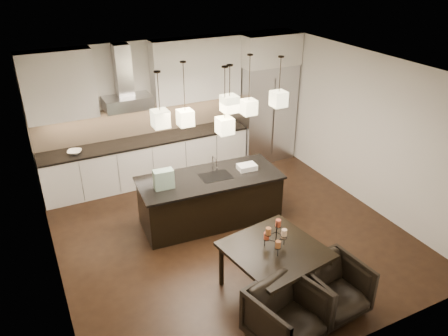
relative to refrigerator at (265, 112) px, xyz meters
name	(u,v)px	position (x,y,z in m)	size (l,w,h in m)	color
floor	(229,233)	(-2.10, -2.38, -1.08)	(5.50, 5.50, 0.02)	black
ceiling	(230,70)	(-2.10, -2.38, 1.73)	(5.50, 5.50, 0.02)	white
wall_back	(169,107)	(-2.10, 0.38, 0.32)	(5.50, 0.02, 2.80)	silver
wall_front	(347,260)	(-2.10, -5.14, 0.32)	(5.50, 0.02, 2.80)	silver
wall_left	(43,199)	(-4.86, -2.38, 0.32)	(0.02, 5.50, 2.80)	silver
wall_right	(365,130)	(0.66, -2.38, 0.32)	(0.02, 5.50, 2.80)	silver
refrigerator	(265,112)	(0.00, 0.00, 0.00)	(1.20, 0.72, 2.15)	#B7B7BA
fridge_panel	(268,49)	(0.00, 0.00, 1.40)	(1.26, 0.72, 0.65)	silver
lower_cabinets	(149,161)	(-2.73, 0.05, -0.64)	(4.21, 0.62, 0.88)	silver
countertop	(147,140)	(-2.73, 0.05, -0.17)	(4.21, 0.66, 0.04)	black
backsplash	(141,120)	(-2.73, 0.35, 0.16)	(4.21, 0.02, 0.63)	tan
upper_cab_left	(58,86)	(-4.20, 0.19, 1.10)	(1.25, 0.35, 1.25)	silver
upper_cab_right	(196,69)	(-1.55, 0.19, 1.10)	(1.86, 0.35, 1.25)	silver
hood_canopy	(128,103)	(-3.03, 0.10, 0.65)	(0.90, 0.52, 0.24)	#B7B7BA
hood_chimney	(123,70)	(-3.03, 0.21, 1.24)	(0.30, 0.28, 0.96)	#B7B7BA
fruit_bowl	(75,152)	(-4.14, 0.00, -0.12)	(0.26, 0.26, 0.06)	silver
island_body	(210,200)	(-2.22, -1.88, -0.66)	(2.36, 0.95, 0.83)	black
island_top	(210,178)	(-2.22, -1.88, -0.22)	(2.44, 1.02, 0.04)	black
faucet	(213,164)	(-2.12, -1.79, -0.02)	(0.09, 0.23, 0.36)	silver
tote_bag	(164,179)	(-3.04, -1.89, -0.04)	(0.32, 0.17, 0.32)	#276C41
food_container	(247,167)	(-1.52, -1.91, -0.16)	(0.32, 0.23, 0.09)	silver
dining_table	(274,270)	(-2.18, -3.90, -0.71)	(1.21, 1.21, 0.73)	black
candelabra	(276,236)	(-2.18, -3.90, -0.13)	(0.35, 0.35, 0.43)	black
candle_a	(284,235)	(-2.04, -3.88, -0.18)	(0.07, 0.07, 0.10)	beige
candle_b	(266,236)	(-2.26, -3.80, -0.18)	(0.07, 0.07, 0.10)	#C44C2D
candle_c	(278,244)	(-2.23, -4.03, -0.18)	(0.07, 0.07, 0.10)	#A45E31
candle_d	(278,223)	(-2.09, -3.80, -0.02)	(0.07, 0.07, 0.10)	#C44C2D
candle_e	(268,231)	(-2.30, -3.91, -0.02)	(0.07, 0.07, 0.10)	#A45E31
candle_f	(284,233)	(-2.14, -4.03, -0.02)	(0.07, 0.07, 0.10)	beige
armchair_left	(286,315)	(-2.50, -4.69, -0.70)	(0.80, 0.83, 0.75)	black
armchair_right	(334,288)	(-1.66, -4.56, -0.72)	(0.77, 0.79, 0.72)	black
pendant_a	(160,119)	(-3.04, -1.94, 1.01)	(0.24, 0.24, 0.26)	beige
pendant_b	(185,118)	(-2.50, -1.55, 0.80)	(0.24, 0.24, 0.26)	beige
pendant_c	(230,104)	(-1.94, -2.06, 1.11)	(0.24, 0.24, 0.26)	beige
pendant_d	(249,107)	(-1.32, -1.57, 0.81)	(0.24, 0.24, 0.26)	beige
pendant_e	(279,99)	(-0.94, -1.92, 1.01)	(0.24, 0.24, 0.26)	beige
pendant_f	(225,126)	(-2.05, -2.11, 0.78)	(0.24, 0.24, 0.26)	beige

